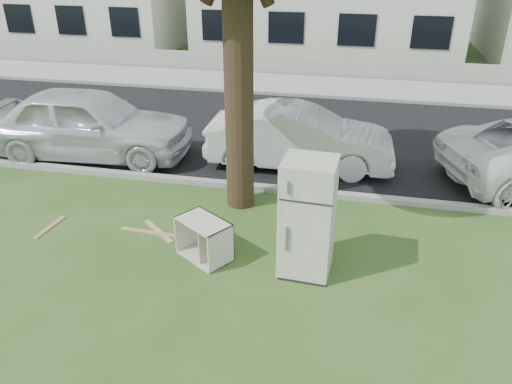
% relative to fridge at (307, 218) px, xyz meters
% --- Properties ---
extents(ground, '(120.00, 120.00, 0.00)m').
position_rel_fridge_xyz_m(ground, '(-1.14, 0.17, -0.96)').
color(ground, '#2B4F1C').
extents(road, '(120.00, 7.00, 0.01)m').
position_rel_fridge_xyz_m(road, '(-1.14, 6.17, -0.95)').
color(road, black).
rests_on(road, ground).
extents(kerb_near, '(120.00, 0.18, 0.12)m').
position_rel_fridge_xyz_m(kerb_near, '(-1.14, 2.62, -0.96)').
color(kerb_near, gray).
rests_on(kerb_near, ground).
extents(kerb_far, '(120.00, 0.18, 0.12)m').
position_rel_fridge_xyz_m(kerb_far, '(-1.14, 9.72, -0.96)').
color(kerb_far, gray).
rests_on(kerb_far, ground).
extents(sidewalk, '(120.00, 2.80, 0.01)m').
position_rel_fridge_xyz_m(sidewalk, '(-1.14, 11.17, -0.95)').
color(sidewalk, gray).
rests_on(sidewalk, ground).
extents(low_wall, '(120.00, 0.15, 0.70)m').
position_rel_fridge_xyz_m(low_wall, '(-1.14, 12.77, -0.61)').
color(low_wall, gray).
rests_on(low_wall, ground).
extents(fridge, '(0.83, 0.77, 1.91)m').
position_rel_fridge_xyz_m(fridge, '(0.00, 0.00, 0.00)').
color(fridge, beige).
rests_on(fridge, ground).
extents(cabinet, '(1.04, 0.94, 0.69)m').
position_rel_fridge_xyz_m(cabinet, '(-1.68, 0.01, -0.61)').
color(cabinet, silver).
rests_on(cabinet, ground).
extents(plank_a, '(1.17, 0.15, 0.02)m').
position_rel_fridge_xyz_m(plank_a, '(-2.87, 0.52, -0.95)').
color(plank_a, '#A2824E').
rests_on(plank_a, ground).
extents(plank_b, '(0.78, 0.68, 0.02)m').
position_rel_fridge_xyz_m(plank_b, '(-2.74, 0.59, -0.95)').
color(plank_b, tan).
rests_on(plank_b, ground).
extents(plank_c, '(0.17, 0.83, 0.02)m').
position_rel_fridge_xyz_m(plank_c, '(-4.75, 0.30, -0.95)').
color(plank_c, '#A07858').
rests_on(plank_c, ground).
extents(car_center, '(4.27, 1.59, 1.39)m').
position_rel_fridge_xyz_m(car_center, '(-0.65, 4.06, -0.26)').
color(car_center, silver).
rests_on(car_center, ground).
extents(car_left, '(5.01, 2.29, 1.67)m').
position_rel_fridge_xyz_m(car_left, '(-5.66, 3.62, -0.12)').
color(car_left, silver).
rests_on(car_left, ground).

